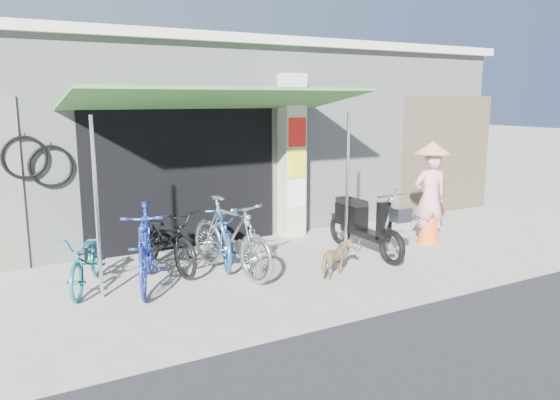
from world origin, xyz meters
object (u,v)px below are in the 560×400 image
street_dog (337,259)px  moped (363,224)px  bike_silver (230,236)px  nun (430,194)px  bike_blue (145,247)px  bike_navy (223,233)px  bike_teal (87,260)px  bike_black (167,238)px

street_dog → moped: bearing=-77.6°
bike_silver → nun: size_ratio=1.05×
bike_blue → bike_silver: size_ratio=0.99×
bike_silver → bike_navy: bearing=63.8°
bike_teal → street_dog: size_ratio=2.47×
bike_blue → bike_black: bike_blue is taller
bike_black → bike_blue: bearing=-137.2°
bike_silver → nun: 3.85m
bike_teal → moped: 4.34m
bike_teal → bike_silver: (1.94, -0.38, 0.17)m
bike_blue → moped: 3.60m
bike_black → bike_navy: size_ratio=1.01×
bike_silver → street_dog: (1.31, -0.86, -0.31)m
bike_navy → street_dog: size_ratio=2.92×
bike_navy → nun: bearing=5.7°
moped → street_dog: bearing=-143.1°
bike_teal → nun: size_ratio=0.84×
bike_teal → moped: (4.31, -0.46, 0.10)m
moped → bike_teal: bearing=174.3°
bike_teal → street_dog: 3.48m
bike_teal → nun: (5.78, -0.48, 0.49)m
bike_teal → nun: nun is taller
bike_black → bike_silver: (0.73, -0.69, 0.09)m
bike_silver → street_dog: bearing=-45.4°
bike_navy → bike_black: bearing=-168.4°
bike_teal → bike_navy: bike_navy is taller
street_dog → bike_blue: bearing=45.6°
nun → street_dog: bearing=36.7°
bike_blue → moped: (3.60, -0.16, -0.06)m
street_dog → bike_black: bearing=28.7°
bike_black → bike_silver: 1.01m
bike_navy → moped: 2.32m
bike_navy → moped: moped is taller
bike_navy → street_dog: bearing=-35.4°
bike_teal → bike_navy: 2.11m
bike_black → street_dog: (2.04, -1.56, -0.22)m
bike_black → nun: 4.65m
street_dog → nun: size_ratio=0.34×
bike_teal → moped: moped is taller
bike_black → moped: size_ratio=0.93×
street_dog → bike_silver: bearing=32.6°
bike_navy → moped: bearing=-0.7°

